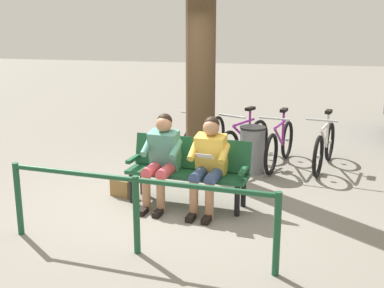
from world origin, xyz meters
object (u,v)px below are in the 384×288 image
object	(u,v)px
person_companion	(162,156)
bicycle_red	(244,143)
bicycle_blue	(205,138)
bench	(189,166)
litter_bin	(252,150)
person_reading	(209,160)
tree_trunk	(201,40)
handbag	(122,188)
bicycle_orange	(324,147)
bicycle_purple	(280,145)

from	to	relation	value
person_companion	bicycle_red	bearing A→B (deg)	-105.23
person_companion	bicycle_blue	xyz separation A→B (m)	(-0.13, -2.24, -0.30)
person_companion	bicycle_blue	bearing A→B (deg)	-86.96
bench	litter_bin	size ratio (longest dim) A/B	2.20
person_reading	person_companion	bearing A→B (deg)	-0.05
tree_trunk	bicycle_blue	distance (m)	1.86
person_companion	tree_trunk	distance (m)	2.09
handbag	bicycle_red	bearing A→B (deg)	-126.92
litter_bin	bicycle_orange	xyz separation A→B (m)	(-1.12, -0.47, -0.01)
bicycle_purple	bicycle_blue	bearing A→B (deg)	-85.33
bench	bicycle_blue	size ratio (longest dim) A/B	1.00
person_reading	handbag	world-z (taller)	person_reading
person_companion	tree_trunk	bearing A→B (deg)	-91.01
person_reading	bench	bearing A→B (deg)	-27.04
person_reading	person_companion	size ratio (longest dim) A/B	1.00
bench	tree_trunk	distance (m)	2.11
bicycle_red	bicycle_purple	bearing A→B (deg)	110.82
handbag	bicycle_orange	size ratio (longest dim) A/B	0.18
person_reading	bicycle_red	size ratio (longest dim) A/B	0.77
bicycle_orange	bicycle_blue	distance (m)	2.01
person_companion	litter_bin	bearing A→B (deg)	-115.72
bench	person_companion	size ratio (longest dim) A/B	1.37
bicycle_orange	bicycle_blue	bearing A→B (deg)	-81.87
person_reading	person_companion	xyz separation A→B (m)	(0.64, -0.07, -0.00)
bicycle_blue	handbag	bearing A→B (deg)	-5.55
bench	person_companion	xyz separation A→B (m)	(0.33, 0.13, 0.16)
bicycle_orange	bicycle_purple	xyz separation A→B (m)	(0.72, 0.02, 0.00)
bicycle_red	handbag	bearing A→B (deg)	-13.78
person_companion	tree_trunk	size ratio (longest dim) A/B	0.29
litter_bin	bicycle_blue	world-z (taller)	bicycle_blue
bicycle_purple	bicycle_red	distance (m)	0.59
person_companion	person_reading	bearing A→B (deg)	179.95
person_reading	bicycle_orange	size ratio (longest dim) A/B	0.73
handbag	tree_trunk	size ratio (longest dim) A/B	0.07
tree_trunk	bicycle_purple	bearing A→B (deg)	-156.10
bicycle_orange	bench	bearing A→B (deg)	-30.30
bicycle_orange	bicycle_red	xyz separation A→B (m)	(1.31, -0.00, 0.00)
bench	person_companion	distance (m)	0.39
bicycle_orange	handbag	bearing A→B (deg)	-42.74
bench	bicycle_purple	size ratio (longest dim) A/B	0.99
bicycle_orange	bicycle_red	distance (m)	1.31
bench	tree_trunk	bearing A→B (deg)	-78.11
handbag	litter_bin	distance (m)	2.23
tree_trunk	litter_bin	xyz separation A→B (m)	(-0.82, -0.09, -1.70)
person_companion	litter_bin	distance (m)	1.94
person_reading	bicycle_blue	xyz separation A→B (m)	(0.51, -2.31, -0.31)
person_companion	bicycle_purple	xyz separation A→B (m)	(-1.42, -2.08, -0.30)
tree_trunk	bicycle_blue	world-z (taller)	tree_trunk
person_companion	bicycle_orange	distance (m)	3.01
person_reading	bicycle_purple	world-z (taller)	person_reading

